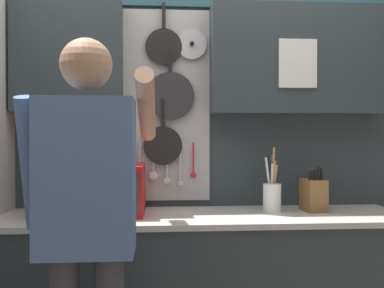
{
  "coord_description": "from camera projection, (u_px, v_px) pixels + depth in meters",
  "views": [
    {
      "loc": [
        -0.25,
        -2.32,
        1.3
      ],
      "look_at": [
        -0.06,
        0.18,
        1.27
      ],
      "focal_mm": 40.0,
      "sensor_mm": 36.0,
      "label": 1
    }
  ],
  "objects": [
    {
      "name": "back_wall_unit",
      "position": [
        205.0,
        115.0,
        2.59
      ],
      "size": [
        2.78,
        0.22,
        2.35
      ],
      "color": "#2D383D",
      "rests_on": "ground_plane"
    },
    {
      "name": "microwave",
      "position": [
        99.0,
        189.0,
        2.34
      ],
      "size": [
        0.49,
        0.39,
        0.27
      ],
      "color": "red",
      "rests_on": "base_cabinet_counter"
    },
    {
      "name": "knife_block",
      "position": [
        313.0,
        195.0,
        2.43
      ],
      "size": [
        0.12,
        0.16,
        0.26
      ],
      "color": "brown",
      "rests_on": "base_cabinet_counter"
    },
    {
      "name": "utensil_crock",
      "position": [
        272.0,
        195.0,
        2.42
      ],
      "size": [
        0.1,
        0.1,
        0.36
      ],
      "color": "white",
      "rests_on": "base_cabinet_counter"
    },
    {
      "name": "person",
      "position": [
        87.0,
        209.0,
        1.72
      ],
      "size": [
        0.54,
        0.63,
        1.7
      ],
      "color": "#383842",
      "rests_on": "ground_plane"
    }
  ]
}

